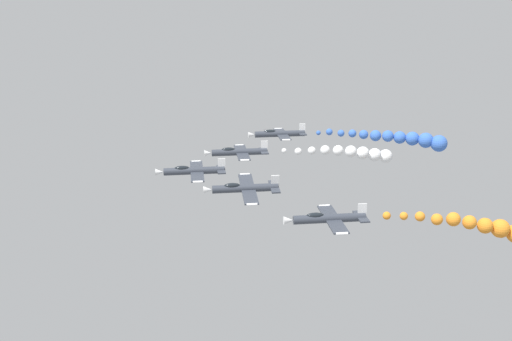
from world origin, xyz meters
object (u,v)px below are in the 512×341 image
at_px(airplane_lead, 193,171).
at_px(airplane_left_inner, 244,188).
at_px(airplane_left_outer, 328,218).
at_px(airplane_right_inner, 238,152).
at_px(airplane_right_outer, 279,134).

height_order(airplane_lead, airplane_left_inner, airplane_left_inner).
relative_size(airplane_left_inner, airplane_left_outer, 1.00).
relative_size(airplane_right_inner, airplane_right_outer, 1.00).
height_order(airplane_right_inner, airplane_left_outer, airplane_right_inner).
bearing_deg(airplane_lead, airplane_left_inner, -142.86).
height_order(airplane_lead, airplane_left_outer, airplane_lead).
height_order(airplane_lead, airplane_right_inner, airplane_right_inner).
bearing_deg(airplane_left_inner, airplane_right_inner, -2.73).
height_order(airplane_right_inner, airplane_right_outer, airplane_right_inner).
bearing_deg(airplane_lead, airplane_right_outer, -39.94).
xyz_separation_m(airplane_lead, airplane_right_inner, (8.51, -7.55, 0.04)).
bearing_deg(airplane_left_inner, airplane_right_outer, -18.15).
relative_size(airplane_right_inner, airplane_left_outer, 1.00).
bearing_deg(airplane_left_outer, airplane_lead, 40.39).
distance_m(airplane_lead, airplane_left_outer, 24.84).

